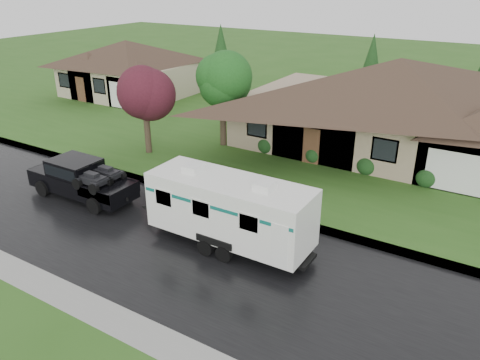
# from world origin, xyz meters

# --- Properties ---
(ground) EXTENTS (140.00, 140.00, 0.00)m
(ground) POSITION_xyz_m (0.00, 0.00, 0.00)
(ground) COLOR #2D591B
(ground) RESTS_ON ground
(road) EXTENTS (140.00, 8.00, 0.01)m
(road) POSITION_xyz_m (0.00, -2.00, 0.01)
(road) COLOR black
(road) RESTS_ON ground
(curb) EXTENTS (140.00, 0.50, 0.15)m
(curb) POSITION_xyz_m (0.00, 2.25, 0.07)
(curb) COLOR gray
(curb) RESTS_ON ground
(lawn) EXTENTS (140.00, 26.00, 0.15)m
(lawn) POSITION_xyz_m (0.00, 15.00, 0.07)
(lawn) COLOR #2D591B
(lawn) RESTS_ON ground
(house_main) EXTENTS (19.44, 10.80, 6.90)m
(house_main) POSITION_xyz_m (2.29, 13.84, 3.59)
(house_main) COLOR tan
(house_main) RESTS_ON lawn
(house_far) EXTENTS (10.80, 8.64, 5.80)m
(house_far) POSITION_xyz_m (-21.78, 15.85, 2.97)
(house_far) COLOR tan
(house_far) RESTS_ON lawn
(tree_left_green) EXTENTS (3.60, 3.60, 5.96)m
(tree_left_green) POSITION_xyz_m (-7.33, 9.07, 4.28)
(tree_left_green) COLOR #382B1E
(tree_left_green) RESTS_ON lawn
(tree_red) EXTENTS (3.17, 3.17, 5.25)m
(tree_red) POSITION_xyz_m (-10.51, 5.52, 3.79)
(tree_red) COLOR #382B1E
(tree_red) RESTS_ON lawn
(shrub_row) EXTENTS (13.60, 1.00, 1.00)m
(shrub_row) POSITION_xyz_m (2.00, 9.30, 0.65)
(shrub_row) COLOR #143814
(shrub_row) RESTS_ON lawn
(pickup_truck) EXTENTS (5.81, 2.21, 1.94)m
(pickup_truck) POSITION_xyz_m (-9.34, -0.79, 1.04)
(pickup_truck) COLOR black
(pickup_truck) RESTS_ON ground
(travel_trailer) EXTENTS (7.16, 2.52, 3.21)m
(travel_trailer) POSITION_xyz_m (-0.54, -0.79, 1.70)
(travel_trailer) COLOR white
(travel_trailer) RESTS_ON ground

